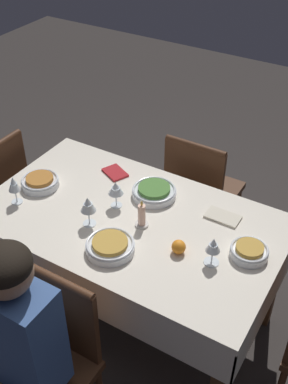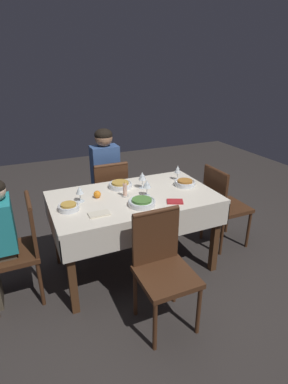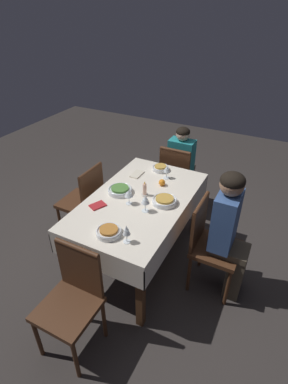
{
  "view_description": "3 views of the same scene",
  "coord_description": "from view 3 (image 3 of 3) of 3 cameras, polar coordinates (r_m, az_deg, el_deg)",
  "views": [
    {
      "loc": [
        0.97,
        -1.49,
        2.29
      ],
      "look_at": [
        0.07,
        0.02,
        0.93
      ],
      "focal_mm": 45.0,
      "sensor_mm": 36.0,
      "label": 1
    },
    {
      "loc": [
        0.91,
        2.28,
        1.84
      ],
      "look_at": [
        -0.06,
        0.09,
        0.82
      ],
      "focal_mm": 28.0,
      "sensor_mm": 36.0,
      "label": 2
    },
    {
      "loc": [
        -2.01,
        -1.08,
        2.3
      ],
      "look_at": [
        -0.03,
        -0.07,
        0.87
      ],
      "focal_mm": 28.0,
      "sensor_mm": 36.0,
      "label": 3
    }
  ],
  "objects": [
    {
      "name": "person_adult_denim",
      "position": [
        2.6,
        16.02,
        -6.96
      ],
      "size": [
        0.3,
        0.34,
        1.22
      ],
      "color": "#4C4233",
      "rests_on": "ground_plane"
    },
    {
      "name": "bowl_south",
      "position": [
        2.69,
        3.94,
        -1.62
      ],
      "size": [
        0.22,
        0.22,
        0.06
      ],
      "color": "silver",
      "rests_on": "dining_table"
    },
    {
      "name": "chair_north",
      "position": [
        3.27,
        -11.24,
        -1.33
      ],
      "size": [
        0.4,
        0.4,
        0.89
      ],
      "rotation": [
        0.0,
        0.0,
        3.14
      ],
      "color": "#472816",
      "rests_on": "ground_plane"
    },
    {
      "name": "candle_centerpiece",
      "position": [
        2.78,
        0.13,
        0.33
      ],
      "size": [
        0.07,
        0.07,
        0.15
      ],
      "color": "beige",
      "rests_on": "dining_table"
    },
    {
      "name": "wine_glass_north",
      "position": [
        2.64,
        -2.92,
        -0.31
      ],
      "size": [
        0.08,
        0.08,
        0.14
      ],
      "color": "white",
      "rests_on": "dining_table"
    },
    {
      "name": "chair_west",
      "position": [
        2.34,
        -13.45,
        -18.78
      ],
      "size": [
        0.4,
        0.4,
        0.89
      ],
      "rotation": [
        0.0,
        0.0,
        -1.57
      ],
      "color": "#472816",
      "rests_on": "ground_plane"
    },
    {
      "name": "bowl_east",
      "position": [
        3.22,
        3.18,
        4.6
      ],
      "size": [
        0.17,
        0.17,
        0.06
      ],
      "color": "silver",
      "rests_on": "dining_table"
    },
    {
      "name": "wine_glass_west",
      "position": [
        2.23,
        -3.36,
        -7.36
      ],
      "size": [
        0.06,
        0.06,
        0.16
      ],
      "color": "white",
      "rests_on": "dining_table"
    },
    {
      "name": "person_child_teal",
      "position": [
        3.76,
        7.32,
        5.46
      ],
      "size": [
        0.33,
        0.3,
        1.08
      ],
      "rotation": [
        0.0,
        0.0,
        1.57
      ],
      "color": "#4C4233",
      "rests_on": "ground_plane"
    },
    {
      "name": "dining_table",
      "position": [
        2.81,
        -0.93,
        -2.84
      ],
      "size": [
        1.47,
        0.86,
        0.76
      ],
      "color": "silver",
      "rests_on": "ground_plane"
    },
    {
      "name": "wine_glass_south",
      "position": [
        2.53,
        0.26,
        -1.54
      ],
      "size": [
        0.07,
        0.07,
        0.16
      ],
      "color": "white",
      "rests_on": "dining_table"
    },
    {
      "name": "ground_plane",
      "position": [
        3.24,
        -0.83,
        -12.43
      ],
      "size": [
        8.0,
        8.0,
        0.0
      ],
      "primitive_type": "plane",
      "color": "#332D2B"
    },
    {
      "name": "bowl_west",
      "position": [
        2.36,
        -6.7,
        -7.5
      ],
      "size": [
        0.2,
        0.2,
        0.06
      ],
      "color": "silver",
      "rests_on": "dining_table"
    },
    {
      "name": "chair_east",
      "position": [
        3.67,
        6.33,
        3.21
      ],
      "size": [
        0.4,
        0.4,
        0.89
      ],
      "rotation": [
        0.0,
        0.0,
        1.57
      ],
      "color": "#472816",
      "rests_on": "ground_plane"
    },
    {
      "name": "bowl_north",
      "position": [
        2.84,
        -4.58,
        0.4
      ],
      "size": [
        0.23,
        0.23,
        0.06
      ],
      "color": "silver",
      "rests_on": "dining_table"
    },
    {
      "name": "napkin_red_folded",
      "position": [
        2.69,
        -8.8,
        -2.54
      ],
      "size": [
        0.16,
        0.14,
        0.01
      ],
      "rotation": [
        0.0,
        0.0,
        -0.44
      ],
      "color": "#AD2328",
      "rests_on": "dining_table"
    },
    {
      "name": "napkin_spare_side",
      "position": [
        3.14,
        -1.36,
        3.42
      ],
      "size": [
        0.17,
        0.1,
        0.01
      ],
      "rotation": [
        0.0,
        0.0,
        -0.0
      ],
      "color": "beige",
      "rests_on": "dining_table"
    },
    {
      "name": "orange_fruit",
      "position": [
        2.94,
        3.44,
        1.82
      ],
      "size": [
        0.06,
        0.06,
        0.06
      ],
      "primitive_type": "sphere",
      "color": "orange",
      "rests_on": "dining_table"
    },
    {
      "name": "wine_glass_east",
      "position": [
        3.04,
        4.37,
        4.31
      ],
      "size": [
        0.07,
        0.07,
        0.14
      ],
      "color": "white",
      "rests_on": "dining_table"
    },
    {
      "name": "chair_south",
      "position": [
        2.74,
        12.42,
        -9.21
      ],
      "size": [
        0.4,
        0.4,
        0.89
      ],
      "color": "#472816",
      "rests_on": "ground_plane"
    }
  ]
}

